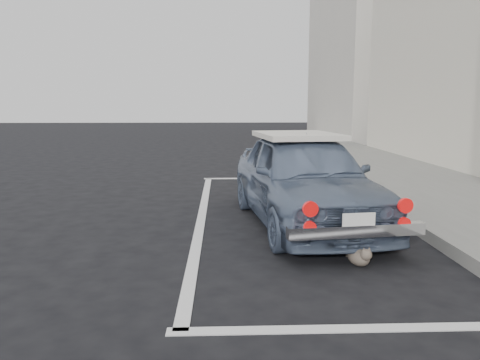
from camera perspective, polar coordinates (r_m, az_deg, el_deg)
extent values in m
plane|color=black|center=(4.00, 6.77, -14.45)|extent=(80.00, 80.00, 0.00)
cube|color=beige|center=(24.73, 14.63, 14.42)|extent=(3.50, 10.00, 8.00)
cube|color=silver|center=(3.67, 16.14, -16.96)|extent=(3.00, 0.12, 0.01)
cube|color=silver|center=(10.30, 3.96, 0.22)|extent=(3.00, 0.12, 0.01)
cube|color=silver|center=(6.81, -4.69, -4.41)|extent=(0.12, 7.00, 0.01)
imported|color=slate|center=(6.32, 7.81, 0.19)|extent=(1.90, 3.80, 1.24)
cube|color=beige|center=(6.61, 6.99, 5.41)|extent=(1.19, 1.50, 0.07)
cube|color=silver|center=(4.74, 14.01, -6.00)|extent=(1.40, 0.29, 0.12)
cube|color=white|center=(4.68, 14.28, -4.95)|extent=(0.33, 0.06, 0.17)
cylinder|color=red|center=(4.49, 8.57, -3.51)|extent=(0.15, 0.06, 0.15)
cylinder|color=red|center=(4.87, 19.52, -2.95)|extent=(0.15, 0.06, 0.15)
cylinder|color=red|center=(4.53, 8.52, -5.74)|extent=(0.12, 0.05, 0.12)
cylinder|color=red|center=(4.91, 19.41, -5.01)|extent=(0.12, 0.05, 0.12)
ellipsoid|color=#7A6C5D|center=(4.90, 14.25, -8.98)|extent=(0.26, 0.34, 0.18)
sphere|color=#7A6C5D|center=(4.77, 15.15, -8.72)|extent=(0.11, 0.11, 0.11)
cone|color=#7A6C5D|center=(4.74, 14.86, -8.12)|extent=(0.04, 0.04, 0.04)
cone|color=#7A6C5D|center=(4.77, 15.48, -8.02)|extent=(0.04, 0.04, 0.04)
cylinder|color=#7A6C5D|center=(5.06, 13.72, -9.11)|extent=(0.14, 0.16, 0.03)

